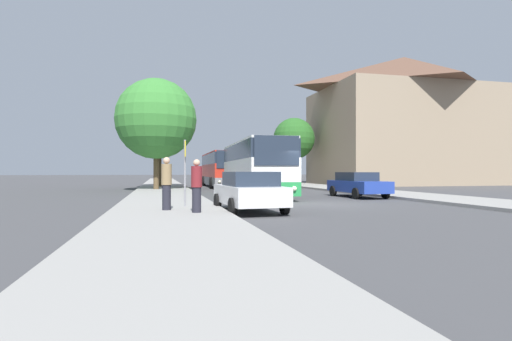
% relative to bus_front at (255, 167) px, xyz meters
% --- Properties ---
extents(ground_plane, '(300.00, 300.00, 0.00)m').
position_rel_bus_front_xyz_m(ground_plane, '(1.61, -6.71, -1.74)').
color(ground_plane, '#424244').
rests_on(ground_plane, ground).
extents(sidewalk_left, '(4.00, 120.00, 0.15)m').
position_rel_bus_front_xyz_m(sidewalk_left, '(-5.39, -6.71, -1.66)').
color(sidewalk_left, gray).
rests_on(sidewalk_left, ground_plane).
extents(sidewalk_right, '(4.00, 120.00, 0.15)m').
position_rel_bus_front_xyz_m(sidewalk_right, '(8.61, -6.71, -1.66)').
color(sidewalk_right, gray).
rests_on(sidewalk_right, ground_plane).
extents(building_right_background, '(19.18, 13.16, 14.75)m').
position_rel_bus_front_xyz_m(building_right_background, '(21.91, 17.09, 5.64)').
color(building_right_background, gray).
rests_on(building_right_background, ground_plane).
extents(bus_front, '(3.05, 11.06, 3.24)m').
position_rel_bus_front_xyz_m(bus_front, '(0.00, 0.00, 0.00)').
color(bus_front, '#238942').
rests_on(bus_front, ground_plane).
extents(bus_middle, '(2.85, 11.60, 3.20)m').
position_rel_bus_front_xyz_m(bus_middle, '(-0.13, 13.35, -0.02)').
color(bus_middle, gray).
rests_on(bus_middle, ground_plane).
extents(parked_car_left_curb, '(2.22, 4.26, 1.48)m').
position_rel_bus_front_xyz_m(parked_car_left_curb, '(-2.45, -9.42, -0.96)').
color(parked_car_left_curb, silver).
rests_on(parked_car_left_curb, ground_plane).
extents(parked_car_right_near, '(2.06, 4.52, 1.44)m').
position_rel_bus_front_xyz_m(parked_car_right_near, '(5.41, -2.86, -0.98)').
color(parked_car_right_near, '#233D9E').
rests_on(parked_car_right_near, ground_plane).
extents(bus_stop_sign, '(0.08, 0.45, 2.56)m').
position_rel_bus_front_xyz_m(bus_stop_sign, '(-4.73, -8.30, 0.00)').
color(bus_stop_sign, gray).
rests_on(bus_stop_sign, sidewalk_left).
extents(pedestrian_waiting_near, '(0.36, 0.36, 1.84)m').
position_rel_bus_front_xyz_m(pedestrian_waiting_near, '(-5.43, -9.53, -0.65)').
color(pedestrian_waiting_near, '#23232D').
rests_on(pedestrian_waiting_near, sidewalk_left).
extents(pedestrian_waiting_far, '(0.36, 0.36, 1.75)m').
position_rel_bus_front_xyz_m(pedestrian_waiting_far, '(-4.49, -10.64, -0.71)').
color(pedestrian_waiting_far, '#23232D').
rests_on(pedestrian_waiting_far, sidewalk_left).
extents(tree_left_near, '(6.07, 6.07, 8.33)m').
position_rel_bus_front_xyz_m(tree_left_near, '(-5.94, 7.23, 3.71)').
color(tree_left_near, brown).
rests_on(tree_left_near, sidewalk_left).
extents(tree_left_far, '(4.96, 4.96, 7.73)m').
position_rel_bus_front_xyz_m(tree_left_far, '(-5.73, 12.29, 3.65)').
color(tree_left_far, brown).
rests_on(tree_left_far, sidewalk_left).
extents(tree_right_near, '(4.74, 4.74, 7.45)m').
position_rel_bus_front_xyz_m(tree_right_near, '(9.27, 19.54, 3.48)').
color(tree_right_near, '#513D23').
rests_on(tree_right_near, sidewalk_right).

